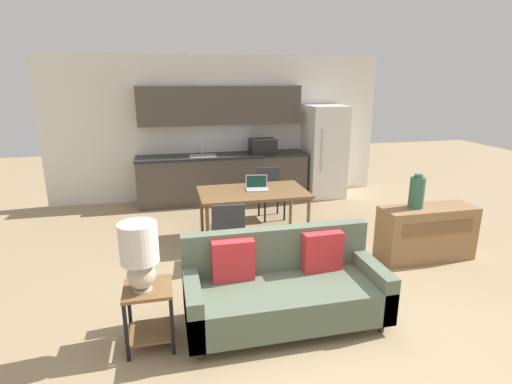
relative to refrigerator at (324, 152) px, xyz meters
The scene contains 13 objects.
ground_plane 4.75m from the refrigerator, 115.43° to the right, with size 20.00×20.00×0.00m, color #9E8460.
wall_back 2.10m from the refrigerator, 168.18° to the left, with size 6.40×0.07×2.70m.
kitchen_counter 1.99m from the refrigerator, behind, with size 3.20×0.65×2.15m.
refrigerator is the anchor object (origin of this frame).
dining_table 2.64m from the refrigerator, 134.96° to the right, with size 1.54×0.92×0.72m.
couch 4.49m from the refrigerator, 117.18° to the right, with size 1.88×0.80×0.87m.
side_table 5.25m from the refrigerator, 128.88° to the right, with size 0.41×0.41×0.56m.
table_lamp 5.28m from the refrigerator, 128.97° to the right, with size 0.32×0.32×0.60m.
credenza 3.10m from the refrigerator, 86.59° to the right, with size 1.24×0.44×0.70m.
vase 3.01m from the refrigerator, 90.02° to the right, with size 0.19×0.19×0.43m.
dining_chair_far_right 1.76m from the refrigerator, 143.29° to the right, with size 0.45×0.45×0.84m.
dining_chair_near_left 3.58m from the refrigerator, 131.51° to the right, with size 0.45×0.45×0.84m.
laptop 2.52m from the refrigerator, 134.97° to the right, with size 0.35×0.29×0.20m.
Camera 1 is at (-1.06, -3.04, 2.29)m, focal length 28.00 mm.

